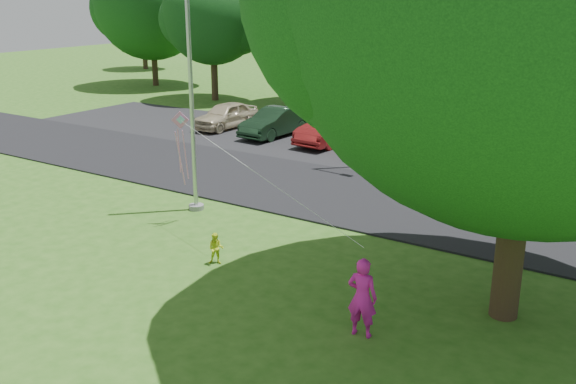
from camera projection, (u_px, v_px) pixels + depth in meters
The scene contains 11 objects.
ground at pixel (170, 292), 15.43m from camera, with size 120.00×120.00×0.00m, color #2F631A.
park_road at pixel (347, 195), 22.60m from camera, with size 60.00×6.00×0.06m, color black.
parking_strip at pixel (418, 157), 27.79m from camera, with size 42.00×7.00×0.06m, color black.
flagpole at pixel (191, 83), 20.00m from camera, with size 0.50×0.50×10.00m.
street_lamp at pixel (365, 72), 24.84m from camera, with size 1.84×0.33×6.54m.
trash_can at pixel (467, 171), 24.13m from camera, with size 0.55×0.55×0.87m.
tree_row at pixel (521, 16), 32.23m from camera, with size 64.35×11.94×10.88m.
parked_cars at pixel (430, 142), 27.37m from camera, with size 23.25×5.16×1.46m.
woman at pixel (362, 297), 13.23m from camera, with size 0.64×0.42×1.74m, color #E71EA9.
child_yellow at pixel (216, 249), 16.89m from camera, with size 0.42×0.32×0.86m, color #E6FC27.
kite at pixel (186, 138), 19.02m from camera, with size 8.00×3.44×2.35m.
Camera 1 is at (10.05, -10.15, 6.91)m, focal length 40.00 mm.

